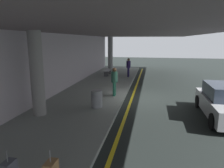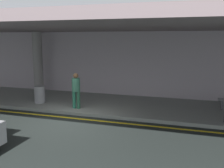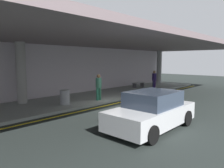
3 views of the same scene
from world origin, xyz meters
The scene contains 8 objects.
ground_plane centered at (0.00, 0.00, 0.00)m, with size 60.00×60.00×0.00m, color #212624.
sidewalk centered at (0.00, 3.10, 0.07)m, with size 26.00×4.20×0.15m, color gray.
lane_stripe_yellow centered at (0.00, 0.60, 0.00)m, with size 26.00×0.14×0.01m, color yellow.
support_column_far_left centered at (-4.00, 4.34, 1.97)m, with size 0.57×0.57×3.65m, color gray.
ceiling_overhang centered at (0.00, 2.60, 3.95)m, with size 28.00×13.20×0.30m, color slate.
terminal_back_wall centered at (0.00, 5.35, 1.90)m, with size 26.00×0.30×3.80m, color #B2A9B1.
traveler_with_luggage centered at (-0.22, 1.64, 1.11)m, with size 0.38×0.38×1.68m.
trash_bin_steel centered at (-2.50, 2.12, 0.57)m, with size 0.56×0.56×0.85m, color gray.
Camera 2 is at (5.00, -9.21, 3.40)m, focal length 41.72 mm.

